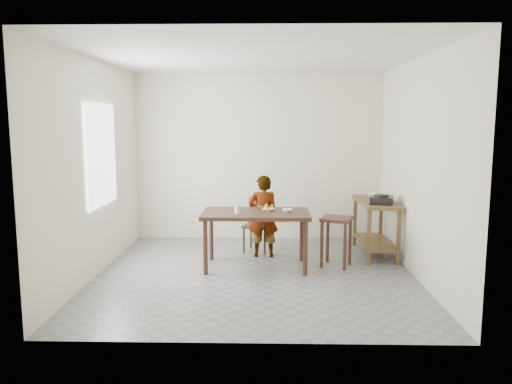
{
  "coord_description": "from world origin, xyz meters",
  "views": [
    {
      "loc": [
        0.15,
        -6.13,
        1.92
      ],
      "look_at": [
        0.0,
        0.4,
        1.0
      ],
      "focal_mm": 35.0,
      "sensor_mm": 36.0,
      "label": 1
    }
  ],
  "objects_px": {
    "dining_table": "(256,240)",
    "stool": "(336,242)",
    "dining_chair": "(258,225)",
    "child": "(263,216)",
    "prep_counter": "(375,227)"
  },
  "relations": [
    {
      "from": "child",
      "to": "stool",
      "type": "height_order",
      "value": "child"
    },
    {
      "from": "prep_counter",
      "to": "dining_chair",
      "type": "xyz_separation_m",
      "value": [
        -1.71,
        0.15,
        -0.01
      ]
    },
    {
      "from": "dining_table",
      "to": "child",
      "type": "xyz_separation_m",
      "value": [
        0.09,
        0.56,
        0.21
      ]
    },
    {
      "from": "dining_table",
      "to": "stool",
      "type": "bearing_deg",
      "value": 4.61
    },
    {
      "from": "dining_table",
      "to": "child",
      "type": "distance_m",
      "value": 0.6
    },
    {
      "from": "child",
      "to": "prep_counter",
      "type": "bearing_deg",
      "value": -175.69
    },
    {
      "from": "dining_table",
      "to": "dining_chair",
      "type": "height_order",
      "value": "dining_chair"
    },
    {
      "from": "dining_chair",
      "to": "stool",
      "type": "relative_size",
      "value": 1.18
    },
    {
      "from": "child",
      "to": "stool",
      "type": "bearing_deg",
      "value": 153.64
    },
    {
      "from": "dining_table",
      "to": "child",
      "type": "relative_size",
      "value": 1.19
    },
    {
      "from": "dining_chair",
      "to": "stool",
      "type": "distance_m",
      "value": 1.31
    },
    {
      "from": "prep_counter",
      "to": "stool",
      "type": "height_order",
      "value": "prep_counter"
    },
    {
      "from": "dining_table",
      "to": "stool",
      "type": "xyz_separation_m",
      "value": [
        1.07,
        0.09,
        -0.04
      ]
    },
    {
      "from": "child",
      "to": "dining_chair",
      "type": "distance_m",
      "value": 0.36
    },
    {
      "from": "child",
      "to": "dining_chair",
      "type": "bearing_deg",
      "value": -74.53
    }
  ]
}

